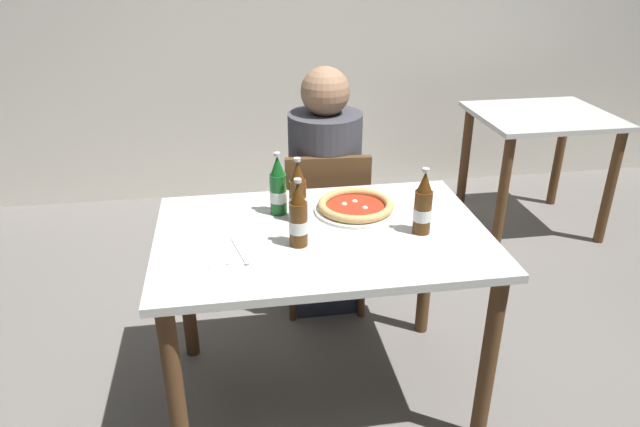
{
  "coord_description": "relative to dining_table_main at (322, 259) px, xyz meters",
  "views": [
    {
      "loc": [
        -0.3,
        -1.85,
        1.72
      ],
      "look_at": [
        0.0,
        0.05,
        0.8
      ],
      "focal_mm": 32.74,
      "sensor_mm": 36.0,
      "label": 1
    }
  ],
  "objects": [
    {
      "name": "dining_table_background",
      "position": [
        1.57,
        1.32,
        -0.04
      ],
      "size": [
        0.8,
        0.7,
        0.75
      ],
      "color": "silver",
      "rests_on": "ground_plane"
    },
    {
      "name": "diner_seated",
      "position": [
        0.12,
        0.66,
        -0.05
      ],
      "size": [
        0.34,
        0.34,
        1.21
      ],
      "color": "#2D3342",
      "rests_on": "ground_plane"
    },
    {
      "name": "dining_table_main",
      "position": [
        0.0,
        0.0,
        0.0
      ],
      "size": [
        1.2,
        0.8,
        0.75
      ],
      "color": "silver",
      "rests_on": "ground_plane"
    },
    {
      "name": "chair_behind_table",
      "position": [
        0.12,
        0.61,
        -0.15
      ],
      "size": [
        0.43,
        0.43,
        0.85
      ],
      "rotation": [
        0.0,
        0.0,
        3.07
      ],
      "color": "brown",
      "rests_on": "ground_plane"
    },
    {
      "name": "beer_bottle_extra",
      "position": [
        -0.1,
        -0.08,
        0.22
      ],
      "size": [
        0.07,
        0.07,
        0.25
      ],
      "color": "#512D0F",
      "rests_on": "dining_table_main"
    },
    {
      "name": "napkin_with_cutlery",
      "position": [
        -0.32,
        -0.11,
        0.12
      ],
      "size": [
        0.19,
        0.19,
        0.01
      ],
      "color": "white",
      "rests_on": "dining_table_main"
    },
    {
      "name": "beer_bottle_right",
      "position": [
        -0.07,
        0.11,
        0.22
      ],
      "size": [
        0.07,
        0.07,
        0.25
      ],
      "color": "#512D0F",
      "rests_on": "dining_table_main"
    },
    {
      "name": "beer_bottle_left",
      "position": [
        -0.14,
        0.18,
        0.22
      ],
      "size": [
        0.07,
        0.07,
        0.25
      ],
      "color": "#14591E",
      "rests_on": "dining_table_main"
    },
    {
      "name": "pizza_margherita_near",
      "position": [
        0.16,
        0.15,
        0.13
      ],
      "size": [
        0.32,
        0.32,
        0.04
      ],
      "color": "white",
      "rests_on": "dining_table_main"
    },
    {
      "name": "beer_bottle_center",
      "position": [
        0.35,
        -0.06,
        0.22
      ],
      "size": [
        0.07,
        0.07,
        0.25
      ],
      "color": "#512D0F",
      "rests_on": "dining_table_main"
    },
    {
      "name": "ground_plane",
      "position": [
        0.0,
        0.0,
        -0.64
      ],
      "size": [
        8.0,
        8.0,
        0.0
      ],
      "primitive_type": "plane",
      "color": "slate"
    },
    {
      "name": "back_wall_tiled",
      "position": [
        0.0,
        2.2,
        0.66
      ],
      "size": [
        7.0,
        0.1,
        2.6
      ],
      "primitive_type": "cube",
      "color": "silver",
      "rests_on": "ground_plane"
    }
  ]
}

